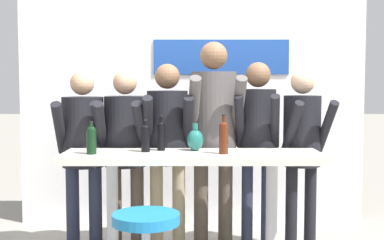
# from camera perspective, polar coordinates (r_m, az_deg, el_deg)

# --- Properties ---
(back_wall) EXTENTS (3.62, 0.12, 2.60)m
(back_wall) POSITION_cam_1_polar(r_m,az_deg,el_deg) (5.66, 0.04, 2.04)
(back_wall) COLOR white
(back_wall) RESTS_ON ground_plane
(tasting_table) EXTENTS (2.02, 0.57, 0.96)m
(tasting_table) POSITION_cam_1_polar(r_m,az_deg,el_deg) (4.21, -0.00, -5.74)
(tasting_table) COLOR silver
(tasting_table) RESTS_ON ground_plane
(person_far_left) EXTENTS (0.45, 0.53, 1.60)m
(person_far_left) POSITION_cam_1_polar(r_m,az_deg,el_deg) (4.75, -11.55, -2.28)
(person_far_left) COLOR #23283D
(person_far_left) RESTS_ON ground_plane
(person_left) EXTENTS (0.48, 0.57, 1.61)m
(person_left) POSITION_cam_1_polar(r_m,az_deg,el_deg) (4.71, -7.14, -2.25)
(person_left) COLOR #473D33
(person_left) RESTS_ON ground_plane
(person_center_left) EXTENTS (0.45, 0.55, 1.66)m
(person_center_left) POSITION_cam_1_polar(r_m,az_deg,el_deg) (4.64, -2.63, -1.82)
(person_center_left) COLOR gray
(person_center_left) RESTS_ON ground_plane
(person_center) EXTENTS (0.51, 0.62, 1.86)m
(person_center) POSITION_cam_1_polar(r_m,az_deg,el_deg) (4.68, 2.32, -0.30)
(person_center) COLOR #473D33
(person_center) RESTS_ON ground_plane
(person_center_right) EXTENTS (0.43, 0.55, 1.68)m
(person_center_right) POSITION_cam_1_polar(r_m,az_deg,el_deg) (4.72, 7.01, -1.48)
(person_center_right) COLOR #23283D
(person_center_right) RESTS_ON ground_plane
(person_right) EXTENTS (0.45, 0.56, 1.61)m
(person_right) POSITION_cam_1_polar(r_m,az_deg,el_deg) (4.75, 11.69, -2.06)
(person_right) COLOR black
(person_right) RESTS_ON ground_plane
(wine_bottle_0) EXTENTS (0.06, 0.06, 0.29)m
(wine_bottle_0) POSITION_cam_1_polar(r_m,az_deg,el_deg) (4.31, -3.31, -1.53)
(wine_bottle_0) COLOR black
(wine_bottle_0) RESTS_ON tasting_table
(wine_bottle_1) EXTENTS (0.07, 0.07, 0.26)m
(wine_bottle_1) POSITION_cam_1_polar(r_m,az_deg,el_deg) (4.23, -4.98, -1.79)
(wine_bottle_1) COLOR black
(wine_bottle_1) RESTS_ON tasting_table
(wine_bottle_2) EXTENTS (0.08, 0.08, 0.25)m
(wine_bottle_2) POSITION_cam_1_polar(r_m,az_deg,el_deg) (4.16, -10.68, -1.96)
(wine_bottle_2) COLOR black
(wine_bottle_2) RESTS_ON tasting_table
(wine_bottle_3) EXTENTS (0.07, 0.07, 0.30)m
(wine_bottle_3) POSITION_cam_1_polar(r_m,az_deg,el_deg) (4.11, 3.39, -1.69)
(wine_bottle_3) COLOR #4C1E0F
(wine_bottle_3) RESTS_ON tasting_table
(decorative_vase) EXTENTS (0.13, 0.13, 0.22)m
(decorative_vase) POSITION_cam_1_polar(r_m,az_deg,el_deg) (4.30, 0.34, -2.11)
(decorative_vase) COLOR #1E665B
(decorative_vase) RESTS_ON tasting_table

